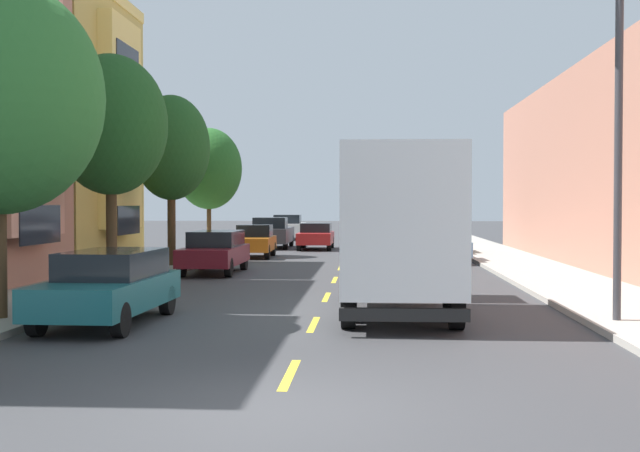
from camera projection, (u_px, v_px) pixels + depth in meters
ground_plane at (346, 255)px, 39.97m from camera, size 160.00×160.00×0.00m
sidewalk_left at (192, 256)px, 38.40m from camera, size 3.20×120.00×0.14m
sidewalk_right at (502, 257)px, 37.54m from camera, size 3.20×120.00×0.14m
lane_centerline_dashes at (342, 263)px, 34.48m from camera, size 0.14×47.20×0.01m
street_tree_second at (111, 125)px, 24.21m from camera, size 3.30×3.30×6.70m
street_tree_third at (171, 148)px, 31.53m from camera, size 2.93×2.93×6.46m
street_tree_farthest at (209, 169)px, 38.86m from camera, size 3.10×3.10×5.88m
street_lamp at (611, 120)px, 16.58m from camera, size 1.35×0.28×6.92m
delivery_box_truck at (399, 224)px, 18.65m from camera, size 2.43×7.58×3.65m
parked_hatchback_orange at (254, 241)px, 38.37m from camera, size 1.82×4.04×1.50m
parked_pickup_white at (289, 228)px, 57.68m from camera, size 2.01×5.30×1.73m
parked_suv_forest at (434, 234)px, 40.65m from camera, size 1.99×4.82×1.93m
parked_wagon_burgundy at (215, 251)px, 29.69m from camera, size 1.86×4.71×1.50m
parked_pickup_charcoal at (272, 233)px, 46.35m from camera, size 2.04×5.31×1.73m
parked_wagon_teal at (109, 285)px, 17.10m from camera, size 1.95×4.75×1.50m
parked_sedan_sky at (444, 245)px, 35.18m from camera, size 1.88×4.53×1.43m
parked_pickup_navy at (416, 226)px, 61.15m from camera, size 2.05×5.32×1.73m
parked_pickup_silver at (424, 231)px, 51.28m from camera, size 2.12×5.34×1.73m
moving_red_sedan at (316, 236)px, 45.09m from camera, size 1.80×4.50×1.43m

